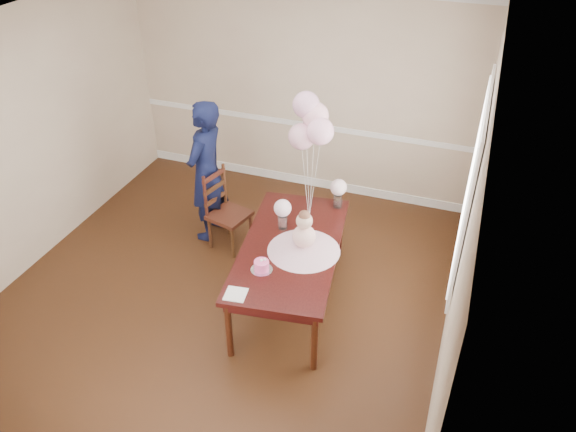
{
  "coord_description": "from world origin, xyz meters",
  "views": [
    {
      "loc": [
        2.15,
        -3.93,
        4.01
      ],
      "look_at": [
        0.66,
        0.19,
        1.05
      ],
      "focal_mm": 35.0,
      "sensor_mm": 36.0,
      "label": 1
    }
  ],
  "objects_px": {
    "dining_table_top": "(291,248)",
    "birthday_cake": "(261,265)",
    "dining_chair_seat": "(229,215)",
    "woman": "(206,172)"
  },
  "relations": [
    {
      "from": "dining_table_top",
      "to": "dining_chair_seat",
      "type": "height_order",
      "value": "dining_table_top"
    },
    {
      "from": "dining_table_top",
      "to": "birthday_cake",
      "type": "xyz_separation_m",
      "value": [
        -0.13,
        -0.44,
        0.08
      ]
    },
    {
      "from": "woman",
      "to": "birthday_cake",
      "type": "bearing_deg",
      "value": 47.19
    },
    {
      "from": "dining_table_top",
      "to": "woman",
      "type": "xyz_separation_m",
      "value": [
        -1.3,
        0.8,
        0.18
      ]
    },
    {
      "from": "birthday_cake",
      "to": "woman",
      "type": "height_order",
      "value": "woman"
    },
    {
      "from": "dining_table_top",
      "to": "birthday_cake",
      "type": "height_order",
      "value": "birthday_cake"
    },
    {
      "from": "birthday_cake",
      "to": "dining_chair_seat",
      "type": "distance_m",
      "value": 1.43
    },
    {
      "from": "birthday_cake",
      "to": "dining_chair_seat",
      "type": "bearing_deg",
      "value": 127.81
    },
    {
      "from": "birthday_cake",
      "to": "woman",
      "type": "bearing_deg",
      "value": 133.46
    },
    {
      "from": "dining_table_top",
      "to": "woman",
      "type": "relative_size",
      "value": 1.09
    }
  ]
}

